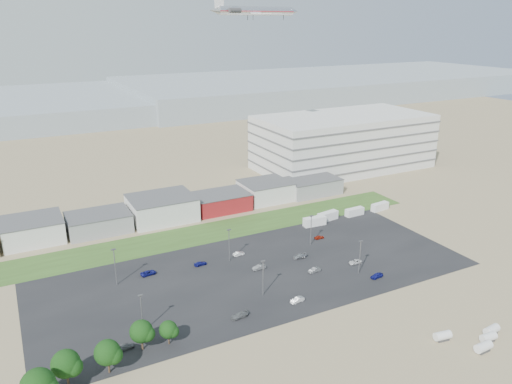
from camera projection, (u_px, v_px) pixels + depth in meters
ground at (276, 313)px, 119.75m from camera, size 700.00×700.00×0.00m
parking_lot at (256, 273)px, 138.71m from camera, size 120.00×50.00×0.01m
grass_strip at (198, 235)px, 163.40m from camera, size 160.00×16.00×0.02m
hills_backdrop at (126, 102)px, 400.13m from camera, size 700.00×200.00×9.00m
building_row at (131, 213)px, 170.66m from camera, size 170.00×20.00×8.00m
parking_garage at (343, 142)px, 234.58m from camera, size 80.00×40.00×25.00m
storage_tank_nw at (443, 336)px, 109.17m from camera, size 4.02×2.45×2.27m
storage_tank_ne at (492, 330)px, 111.19m from camera, size 3.98×2.27×2.29m
storage_tank_sw at (483, 347)px, 105.39m from camera, size 3.96×2.06×2.35m
storage_tank_se at (488, 337)px, 108.74m from camera, size 3.76×2.04×2.19m
box_trailer_a at (315, 221)px, 170.40m from camera, size 8.11×2.93×3.00m
box_trailer_b at (328, 216)px, 174.88m from camera, size 8.26×3.69×2.99m
box_trailer_c at (355, 212)px, 179.26m from camera, size 7.32×2.58×2.71m
box_trailer_d at (380, 207)px, 184.18m from camera, size 7.58×3.28×2.75m
tree_left at (66, 366)px, 94.48m from camera, size 5.85×5.85×8.78m
tree_mid at (108, 355)px, 98.10m from camera, size 5.53×5.53×8.29m
tree_right at (141, 334)px, 105.11m from camera, size 5.27×5.27×7.91m
tree_near at (168, 331)px, 107.23m from camera, size 4.22×4.22×6.33m
lightpole_front_l at (142, 314)px, 110.83m from camera, size 1.12×0.47×9.49m
lightpole_front_m at (263, 278)px, 125.94m from camera, size 1.14×0.48×9.72m
lightpole_front_r at (360, 257)px, 136.94m from camera, size 1.16×0.48×9.83m
lightpole_back_l at (115, 267)px, 130.89m from camera, size 1.22×0.51×10.38m
lightpole_back_m at (229, 245)px, 144.09m from camera, size 1.17×0.49×9.92m
lightpole_back_r at (311, 230)px, 154.51m from camera, size 1.15×0.48×9.80m
airliner at (256, 11)px, 190.42m from camera, size 44.37×33.00×12.17m
parked_car_0 at (355, 262)px, 143.81m from camera, size 3.91×1.83×1.08m
parked_car_1 at (314, 270)px, 138.98m from camera, size 3.91×1.66×1.25m
parked_car_2 at (377, 276)px, 135.84m from camera, size 4.01×2.00×1.31m
parked_car_3 at (239, 315)px, 117.59m from camera, size 4.42×2.18×1.24m
parked_car_6 at (200, 264)px, 142.82m from camera, size 3.89×1.87×1.09m
parked_car_7 at (259, 267)px, 140.42m from camera, size 3.99×1.42×1.31m
parked_car_8 at (319, 237)px, 160.20m from camera, size 3.28×1.41×1.11m
parked_car_9 at (148, 273)px, 137.42m from camera, size 4.52×2.45×1.20m
parked_car_10 at (125, 347)px, 106.31m from camera, size 4.19×2.10×1.17m
parked_car_11 at (239, 254)px, 148.77m from camera, size 3.67×1.61×1.17m
parked_car_12 at (300, 256)px, 147.10m from camera, size 4.27×1.75×1.24m
parked_car_13 at (297, 300)px, 124.10m from camera, size 3.89×1.81×1.23m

